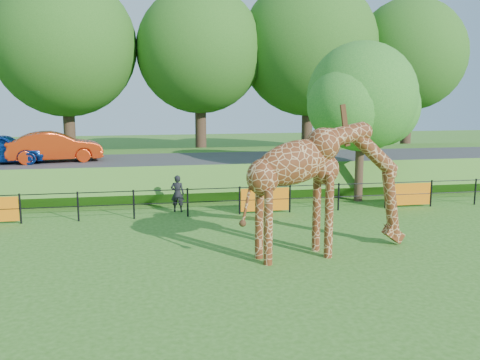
{
  "coord_description": "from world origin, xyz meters",
  "views": [
    {
      "loc": [
        -1.54,
        -11.8,
        4.8
      ],
      "look_at": [
        1.34,
        4.26,
        2.0
      ],
      "focal_mm": 40.0,
      "sensor_mm": 36.0,
      "label": 1
    }
  ],
  "objects_px": {
    "visitor": "(177,193)",
    "giraffe": "(328,189)",
    "car_red": "(55,147)",
    "tree_east": "(364,101)",
    "car_blue": "(2,149)"
  },
  "relations": [
    {
      "from": "car_blue",
      "to": "visitor",
      "type": "xyz_separation_m",
      "value": [
        7.63,
        -5.01,
        -1.38
      ]
    },
    {
      "from": "tree_east",
      "to": "car_red",
      "type": "bearing_deg",
      "value": 161.45
    },
    {
      "from": "visitor",
      "to": "car_red",
      "type": "bearing_deg",
      "value": -31.02
    },
    {
      "from": "car_red",
      "to": "tree_east",
      "type": "xyz_separation_m",
      "value": [
        13.25,
        -4.45,
        2.16
      ]
    },
    {
      "from": "giraffe",
      "to": "tree_east",
      "type": "relative_size",
      "value": 0.8
    },
    {
      "from": "giraffe",
      "to": "car_red",
      "type": "relative_size",
      "value": 1.27
    },
    {
      "from": "giraffe",
      "to": "visitor",
      "type": "distance_m",
      "value": 7.46
    },
    {
      "from": "visitor",
      "to": "tree_east",
      "type": "xyz_separation_m",
      "value": [
        7.92,
        0.74,
        3.55
      ]
    },
    {
      "from": "car_blue",
      "to": "car_red",
      "type": "xyz_separation_m",
      "value": [
        2.3,
        0.17,
        0.01
      ]
    },
    {
      "from": "visitor",
      "to": "giraffe",
      "type": "bearing_deg",
      "value": 135.92
    },
    {
      "from": "giraffe",
      "to": "car_red",
      "type": "bearing_deg",
      "value": 117.87
    },
    {
      "from": "car_blue",
      "to": "tree_east",
      "type": "bearing_deg",
      "value": -106.38
    },
    {
      "from": "car_red",
      "to": "tree_east",
      "type": "height_order",
      "value": "tree_east"
    },
    {
      "from": "visitor",
      "to": "tree_east",
      "type": "bearing_deg",
      "value": -161.5
    },
    {
      "from": "giraffe",
      "to": "tree_east",
      "type": "xyz_separation_m",
      "value": [
        3.93,
        6.93,
        2.35
      ]
    }
  ]
}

